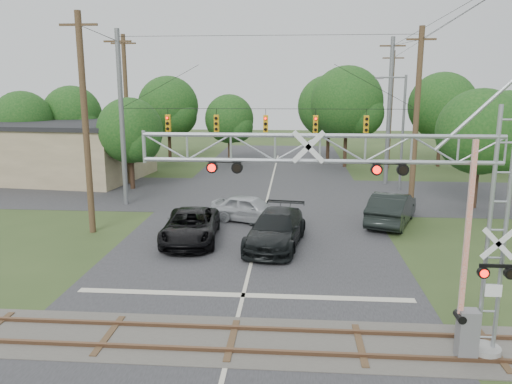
# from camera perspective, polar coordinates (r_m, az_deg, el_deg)

# --- Properties ---
(ground) EXTENTS (160.00, 160.00, 0.00)m
(ground) POSITION_cam_1_polar(r_m,az_deg,el_deg) (14.76, -3.80, -20.37)
(ground) COLOR #2F421E
(ground) RESTS_ON ground
(road_main) EXTENTS (14.00, 90.00, 0.02)m
(road_main) POSITION_cam_1_polar(r_m,az_deg,el_deg) (23.75, -0.36, -7.39)
(road_main) COLOR #29292B
(road_main) RESTS_ON ground
(road_cross) EXTENTS (90.00, 12.00, 0.02)m
(road_cross) POSITION_cam_1_polar(r_m,az_deg,el_deg) (37.22, 1.43, -0.23)
(road_cross) COLOR #29292B
(road_cross) RESTS_ON ground
(railroad_track) EXTENTS (90.00, 3.20, 0.17)m
(railroad_track) POSITION_cam_1_polar(r_m,az_deg,el_deg) (16.45, -2.78, -16.57)
(railroad_track) COLOR #433F3A
(railroad_track) RESTS_ON ground
(crossing_gantry) EXTENTS (10.62, 0.95, 7.42)m
(crossing_gantry) POSITION_cam_1_polar(r_m,az_deg,el_deg) (14.59, 14.68, -1.58)
(crossing_gantry) COLOR gray
(crossing_gantry) RESTS_ON ground
(traffic_signal_span) EXTENTS (19.34, 0.36, 11.50)m
(traffic_signal_span) POSITION_cam_1_polar(r_m,az_deg,el_deg) (32.41, 2.78, 8.14)
(traffic_signal_span) COLOR slate
(traffic_signal_span) RESTS_ON ground
(pickup_black) EXTENTS (3.16, 6.04, 1.62)m
(pickup_black) POSITION_cam_1_polar(r_m,az_deg,el_deg) (26.04, -7.48, -3.89)
(pickup_black) COLOR black
(pickup_black) RESTS_ON ground
(car_dark) EXTENTS (3.35, 6.36, 1.76)m
(car_dark) POSITION_cam_1_polar(r_m,az_deg,el_deg) (25.08, 2.29, -4.26)
(car_dark) COLOR black
(car_dark) RESTS_ON ground
(sedan_silver) EXTENTS (5.04, 3.35, 1.59)m
(sedan_silver) POSITION_cam_1_polar(r_m,az_deg,el_deg) (29.51, -0.67, -1.92)
(sedan_silver) COLOR #A5A9AD
(sedan_silver) RESTS_ON ground
(suv_dark) EXTENTS (3.90, 6.03, 1.88)m
(suv_dark) POSITION_cam_1_polar(r_m,az_deg,el_deg) (30.09, 15.23, -1.80)
(suv_dark) COLOR black
(suv_dark) RESTS_ON ground
(commercial_building) EXTENTS (21.79, 12.83, 4.86)m
(commercial_building) POSITION_cam_1_polar(r_m,az_deg,el_deg) (48.62, -24.83, 4.45)
(commercial_building) COLOR gray
(commercial_building) RESTS_ON ground
(streetlight) EXTENTS (2.33, 0.24, 8.73)m
(streetlight) POSITION_cam_1_polar(r_m,az_deg,el_deg) (39.57, 16.21, 7.16)
(streetlight) COLOR slate
(streetlight) RESTS_ON ground
(utility_poles) EXTENTS (26.24, 30.49, 14.20)m
(utility_poles) POSITION_cam_1_polar(r_m,az_deg,el_deg) (34.24, 5.95, 9.12)
(utility_poles) COLOR #42311E
(utility_poles) RESTS_ON ground
(treeline) EXTENTS (49.35, 25.58, 9.89)m
(treeline) POSITION_cam_1_polar(r_m,az_deg,el_deg) (47.91, 3.38, 9.14)
(treeline) COLOR #322217
(treeline) RESTS_ON ground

